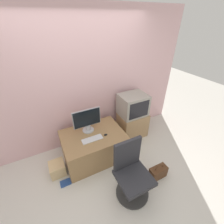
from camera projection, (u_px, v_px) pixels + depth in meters
name	position (u px, v px, depth m)	size (l,w,h in m)	color
ground_plane	(116.00, 184.00, 2.53)	(12.00, 12.00, 0.00)	beige
wall_back	(84.00, 85.00, 2.82)	(4.40, 0.05, 2.60)	beige
desk	(94.00, 145.00, 2.91)	(1.13, 0.82, 0.55)	#937047
side_stand	(132.00, 125.00, 3.45)	(0.61, 0.45, 0.57)	#A37F56
main_monitor	(87.00, 121.00, 2.74)	(0.52, 0.22, 0.46)	#B2B2B7
keyboard	(92.00, 139.00, 2.65)	(0.37, 0.13, 0.01)	silver
mouse	(106.00, 135.00, 2.74)	(0.07, 0.04, 0.03)	black
crt_tv	(133.00, 105.00, 3.18)	(0.57, 0.47, 0.46)	gray
office_chair	(131.00, 174.00, 2.24)	(0.52, 0.52, 0.95)	#333333
cardboard_box_lower	(57.00, 168.00, 2.65)	(0.25, 0.26, 0.23)	#D1B27F
handbag	(158.00, 172.00, 2.59)	(0.31, 0.15, 0.33)	#4C2D19
book	(66.00, 183.00, 2.54)	(0.17, 0.12, 0.02)	navy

